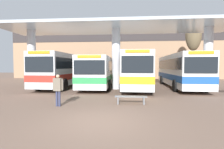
% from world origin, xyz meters
% --- Properties ---
extents(ground_plane, '(100.00, 100.00, 0.00)m').
position_xyz_m(ground_plane, '(0.00, 0.00, 0.00)').
color(ground_plane, '#755B4C').
extents(townhouse_backdrop, '(40.00, 0.58, 8.57)m').
position_xyz_m(townhouse_backdrop, '(0.00, 24.32, 4.99)').
color(townhouse_backdrop, '#9E7A5B').
rests_on(townhouse_backdrop, ground_plane).
extents(station_canopy, '(21.81, 5.98, 5.98)m').
position_xyz_m(station_canopy, '(0.00, 9.96, 5.09)').
color(station_canopy, silver).
rests_on(station_canopy, ground_plane).
extents(transit_bus_left_bay, '(2.97, 10.23, 3.39)m').
position_xyz_m(transit_bus_left_bay, '(-5.64, 11.39, 1.89)').
color(transit_bus_left_bay, silver).
rests_on(transit_bus_left_bay, ground_plane).
extents(transit_bus_center_bay, '(2.97, 10.95, 3.05)m').
position_xyz_m(transit_bus_center_bay, '(-1.88, 11.74, 1.71)').
color(transit_bus_center_bay, white).
rests_on(transit_bus_center_bay, ground_plane).
extents(transit_bus_right_bay, '(2.90, 10.78, 3.37)m').
position_xyz_m(transit_bus_right_bay, '(1.90, 11.01, 1.88)').
color(transit_bus_right_bay, white).
rests_on(transit_bus_right_bay, ground_plane).
extents(transit_bus_far_right_bay, '(2.94, 10.99, 3.30)m').
position_xyz_m(transit_bus_far_right_bay, '(6.45, 11.81, 1.84)').
color(transit_bus_far_right_bay, white).
rests_on(transit_bus_far_right_bay, ground_plane).
extents(waiting_bench_near_pillar, '(1.83, 0.44, 0.46)m').
position_xyz_m(waiting_bench_near_pillar, '(1.28, 3.32, 0.35)').
color(waiting_bench_near_pillar, slate).
rests_on(waiting_bench_near_pillar, ground_plane).
extents(pedestrian_waiting, '(0.64, 0.34, 1.73)m').
position_xyz_m(pedestrian_waiting, '(-2.69, 2.45, 1.06)').
color(pedestrian_waiting, '#333856').
rests_on(pedestrian_waiting, ground_plane).
extents(poplar_tree_behind_left, '(2.08, 2.08, 8.85)m').
position_xyz_m(poplar_tree_behind_left, '(9.98, 17.96, 6.43)').
color(poplar_tree_behind_left, brown).
rests_on(poplar_tree_behind_left, ground_plane).
extents(parked_car_street, '(4.27, 2.18, 1.95)m').
position_xyz_m(parked_car_street, '(-7.50, 20.69, 0.96)').
color(parked_car_street, '#B2B7BC').
rests_on(parked_car_street, ground_plane).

